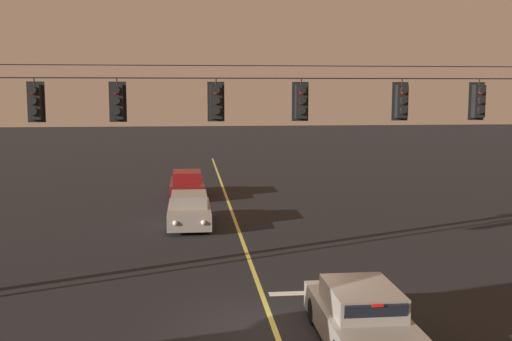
# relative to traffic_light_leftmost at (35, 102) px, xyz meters

# --- Properties ---
(ground_plane) EXTENTS (180.00, 180.00, 0.00)m
(ground_plane) POSITION_rel_traffic_light_leftmost_xyz_m (6.19, -3.20, -5.47)
(ground_plane) COLOR black
(lane_centre_stripe) EXTENTS (0.14, 60.00, 0.01)m
(lane_centre_stripe) POSITION_rel_traffic_light_leftmost_xyz_m (6.19, 6.02, -5.47)
(lane_centre_stripe) COLOR #D1C64C
(lane_centre_stripe) RESTS_ON ground
(stop_bar_paint) EXTENTS (3.40, 0.36, 0.01)m
(stop_bar_paint) POSITION_rel_traffic_light_leftmost_xyz_m (8.09, -0.58, -5.47)
(stop_bar_paint) COLOR silver
(stop_bar_paint) RESTS_ON ground
(signal_span_assembly) EXTENTS (20.11, 0.32, 7.53)m
(signal_span_assembly) POSITION_rel_traffic_light_leftmost_xyz_m (6.19, 0.02, -1.55)
(signal_span_assembly) COLOR #423021
(signal_span_assembly) RESTS_ON ground
(traffic_light_leftmost) EXTENTS (0.48, 0.41, 1.22)m
(traffic_light_leftmost) POSITION_rel_traffic_light_leftmost_xyz_m (0.00, 0.00, 0.00)
(traffic_light_leftmost) COLOR black
(traffic_light_left_inner) EXTENTS (0.48, 0.41, 1.22)m
(traffic_light_left_inner) POSITION_rel_traffic_light_leftmost_xyz_m (2.21, 0.00, 0.00)
(traffic_light_left_inner) COLOR black
(traffic_light_centre) EXTENTS (0.48, 0.41, 1.22)m
(traffic_light_centre) POSITION_rel_traffic_light_leftmost_xyz_m (4.96, 0.00, 0.00)
(traffic_light_centre) COLOR black
(traffic_light_right_inner) EXTENTS (0.48, 0.41, 1.22)m
(traffic_light_right_inner) POSITION_rel_traffic_light_leftmost_xyz_m (7.38, 0.00, 0.00)
(traffic_light_right_inner) COLOR black
(traffic_light_rightmost) EXTENTS (0.48, 0.41, 1.22)m
(traffic_light_rightmost) POSITION_rel_traffic_light_leftmost_xyz_m (10.35, 0.00, 0.00)
(traffic_light_rightmost) COLOR black
(traffic_light_far_right) EXTENTS (0.48, 0.41, 1.22)m
(traffic_light_far_right) POSITION_rel_traffic_light_leftmost_xyz_m (12.69, 0.00, 0.00)
(traffic_light_far_right) COLOR black
(car_waiting_near_lane) EXTENTS (1.80, 4.33, 1.39)m
(car_waiting_near_lane) POSITION_rel_traffic_light_leftmost_xyz_m (8.02, -4.29, -4.82)
(car_waiting_near_lane) COLOR gray
(car_waiting_near_lane) RESTS_ON ground
(car_oncoming_lead) EXTENTS (1.80, 4.42, 1.39)m
(car_oncoming_lead) POSITION_rel_traffic_light_leftmost_xyz_m (4.16, 9.00, -4.82)
(car_oncoming_lead) COLOR gray
(car_oncoming_lead) RESTS_ON ground
(car_oncoming_trailing) EXTENTS (1.80, 4.42, 1.39)m
(car_oncoming_trailing) POSITION_rel_traffic_light_leftmost_xyz_m (4.05, 16.60, -4.82)
(car_oncoming_trailing) COLOR maroon
(car_oncoming_trailing) RESTS_ON ground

